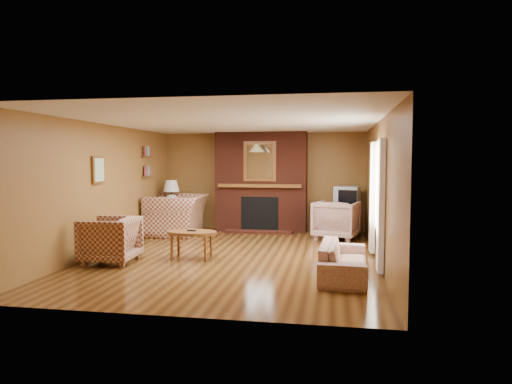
% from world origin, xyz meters
% --- Properties ---
extents(floor, '(6.50, 6.50, 0.00)m').
position_xyz_m(floor, '(0.00, 0.00, 0.00)').
color(floor, '#41240E').
rests_on(floor, ground).
extents(ceiling, '(6.50, 6.50, 0.00)m').
position_xyz_m(ceiling, '(0.00, 0.00, 2.40)').
color(ceiling, silver).
rests_on(ceiling, wall_back).
extents(wall_back, '(6.50, 0.00, 6.50)m').
position_xyz_m(wall_back, '(0.00, 3.25, 1.20)').
color(wall_back, brown).
rests_on(wall_back, floor).
extents(wall_front, '(6.50, 0.00, 6.50)m').
position_xyz_m(wall_front, '(0.00, -3.25, 1.20)').
color(wall_front, brown).
rests_on(wall_front, floor).
extents(wall_left, '(0.00, 6.50, 6.50)m').
position_xyz_m(wall_left, '(-2.50, 0.00, 1.20)').
color(wall_left, brown).
rests_on(wall_left, floor).
extents(wall_right, '(0.00, 6.50, 6.50)m').
position_xyz_m(wall_right, '(2.50, 0.00, 1.20)').
color(wall_right, brown).
rests_on(wall_right, floor).
extents(fireplace, '(2.20, 0.82, 2.40)m').
position_xyz_m(fireplace, '(0.00, 2.98, 1.18)').
color(fireplace, '#4A1B10').
rests_on(fireplace, floor).
extents(window_right, '(0.10, 1.85, 2.00)m').
position_xyz_m(window_right, '(2.45, -0.20, 1.13)').
color(window_right, beige).
rests_on(window_right, wall_right).
extents(bookshelf, '(0.09, 0.55, 0.71)m').
position_xyz_m(bookshelf, '(-2.44, 1.90, 1.67)').
color(bookshelf, brown).
rests_on(bookshelf, wall_left).
extents(botanical_print, '(0.05, 0.40, 0.50)m').
position_xyz_m(botanical_print, '(-2.47, -0.30, 1.55)').
color(botanical_print, brown).
rests_on(botanical_print, wall_left).
extents(pendant_light, '(0.36, 0.36, 0.48)m').
position_xyz_m(pendant_light, '(0.00, 2.30, 2.00)').
color(pendant_light, black).
rests_on(pendant_light, ceiling).
extents(plaid_loveseat, '(1.32, 1.49, 0.92)m').
position_xyz_m(plaid_loveseat, '(-1.85, 2.13, 0.46)').
color(plaid_loveseat, maroon).
rests_on(plaid_loveseat, floor).
extents(plaid_armchair, '(0.90, 0.88, 0.78)m').
position_xyz_m(plaid_armchair, '(-1.95, -0.91, 0.39)').
color(plaid_armchair, maroon).
rests_on(plaid_armchair, floor).
extents(floral_sofa, '(0.74, 1.74, 0.50)m').
position_xyz_m(floral_sofa, '(1.90, -1.13, 0.25)').
color(floral_sofa, '#B7AE8D').
rests_on(floral_sofa, floor).
extents(floral_armchair, '(1.11, 1.12, 0.84)m').
position_xyz_m(floral_armchair, '(1.81, 2.13, 0.42)').
color(floral_armchair, '#B7AE8D').
rests_on(floral_armchair, floor).
extents(coffee_table, '(0.90, 0.56, 0.51)m').
position_xyz_m(coffee_table, '(-0.70, -0.37, 0.43)').
color(coffee_table, brown).
rests_on(coffee_table, floor).
extents(side_table, '(0.47, 0.47, 0.61)m').
position_xyz_m(side_table, '(-2.10, 2.45, 0.31)').
color(side_table, brown).
rests_on(side_table, floor).
extents(table_lamp, '(0.38, 0.38, 0.63)m').
position_xyz_m(table_lamp, '(-2.10, 2.45, 0.96)').
color(table_lamp, silver).
rests_on(table_lamp, side_table).
extents(tv_stand, '(0.61, 0.57, 0.62)m').
position_xyz_m(tv_stand, '(2.05, 2.80, 0.31)').
color(tv_stand, black).
rests_on(tv_stand, floor).
extents(crt_tv, '(0.64, 0.64, 0.50)m').
position_xyz_m(crt_tv, '(2.05, 2.79, 0.87)').
color(crt_tv, '#A1A4A9').
rests_on(crt_tv, tv_stand).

